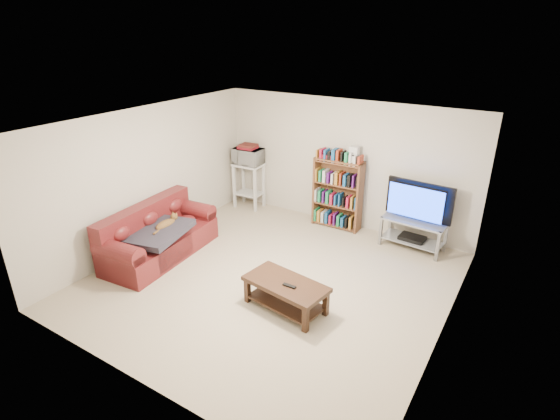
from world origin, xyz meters
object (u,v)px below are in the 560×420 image
Objects in this scene: bookshelf at (338,193)px; coffee_table at (286,290)px; tv_stand at (413,229)px; sofa at (157,238)px.

coffee_table is at bearing -79.41° from bookshelf.
tv_stand is 0.82× the size of bookshelf.
tv_stand is at bearing 30.26° from sofa.
bookshelf reaches higher than coffee_table.
bookshelf is at bearing 46.79° from sofa.
sofa is at bearing -128.94° from bookshelf.
coffee_table is at bearing -8.15° from sofa.
sofa is 1.57× the size of bookshelf.
coffee_table is at bearing -105.48° from tv_stand.
coffee_table is (2.62, -0.15, -0.02)m from sofa.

